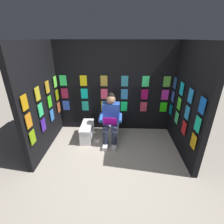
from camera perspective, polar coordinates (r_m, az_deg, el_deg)
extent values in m
plane|color=#B2A899|center=(3.26, -0.32, -21.04)|extent=(30.00, 30.00, 0.00)
cube|color=black|center=(4.25, 0.83, 8.29)|extent=(3.03, 0.10, 2.29)
cube|color=blue|center=(4.55, -15.61, 2.18)|extent=(0.17, 0.01, 0.26)
cube|color=teal|center=(4.41, -9.26, 2.12)|extent=(0.17, 0.01, 0.26)
cube|color=#A9A909|center=(4.34, -2.62, 2.04)|extent=(0.17, 0.01, 0.26)
cube|color=#10D969|center=(4.33, 4.15, 1.92)|extent=(0.17, 0.01, 0.26)
cube|color=#CD3B53|center=(4.37, 10.87, 1.78)|extent=(0.17, 0.01, 0.26)
cube|color=#29DD0F|center=(4.48, 17.37, 1.62)|extent=(0.17, 0.01, 0.26)
cube|color=#9D1D47|center=(4.43, -16.09, 6.21)|extent=(0.17, 0.01, 0.26)
cube|color=#0BC3B8|center=(4.30, -9.56, 6.28)|extent=(0.17, 0.01, 0.26)
cube|color=#DE4162|center=(4.23, -2.71, 6.27)|extent=(0.17, 0.01, 0.26)
cube|color=teal|center=(4.21, 4.29, 6.16)|extent=(0.17, 0.01, 0.26)
cube|color=#A30C54|center=(4.26, 11.23, 5.97)|extent=(0.17, 0.01, 0.26)
cube|color=#C72AA2|center=(4.37, 17.92, 5.70)|extent=(0.17, 0.01, 0.26)
cube|color=#34D369|center=(4.35, -16.61, 10.42)|extent=(0.17, 0.01, 0.26)
cube|color=yellow|center=(4.21, -9.88, 10.64)|extent=(0.17, 0.01, 0.26)
cube|color=#AF8C32|center=(4.13, -2.80, 10.71)|extent=(0.17, 0.01, 0.26)
cube|color=teal|center=(4.12, 4.44, 10.62)|extent=(0.17, 0.01, 0.26)
cube|color=#33DB70|center=(4.17, 11.61, 10.36)|extent=(0.17, 0.01, 0.26)
cube|color=#55A435|center=(4.28, 18.50, 9.97)|extent=(0.17, 0.01, 0.26)
cube|color=black|center=(3.65, 24.92, 3.22)|extent=(0.10, 1.75, 2.29)
cube|color=#0976A5|center=(4.40, 19.69, 0.88)|extent=(0.01, 0.17, 0.26)
cube|color=#4AEE80|center=(4.00, 21.47, -1.80)|extent=(0.01, 0.17, 0.26)
cube|color=red|center=(3.61, 23.65, -5.06)|extent=(0.01, 0.17, 0.26)
cube|color=gold|center=(3.24, 26.38, -9.07)|extent=(0.01, 0.17, 0.26)
cube|color=blue|center=(4.29, 20.32, 5.01)|extent=(0.01, 0.17, 0.26)
cube|color=#4CED32|center=(3.87, 22.22, 2.69)|extent=(0.01, 0.17, 0.26)
cube|color=#2D94D3|center=(3.47, 24.57, -0.18)|extent=(0.01, 0.17, 0.26)
cube|color=#1AC999|center=(3.08, 27.53, -3.79)|extent=(0.01, 0.17, 0.26)
cube|color=#2A4D98|center=(4.19, 20.98, 9.34)|extent=(0.01, 0.17, 0.26)
cube|color=#16C8E1|center=(3.77, 23.03, 7.45)|extent=(0.01, 0.17, 0.26)
cube|color=#268EDC|center=(3.35, 25.56, 5.06)|extent=(0.01, 0.17, 0.26)
cube|color=blue|center=(2.95, 28.77, 2.00)|extent=(0.01, 0.17, 0.26)
cube|color=black|center=(3.75, -23.57, 3.97)|extent=(0.10, 1.75, 2.29)
cube|color=#79A512|center=(3.34, -25.81, -7.90)|extent=(0.01, 0.17, 0.26)
cube|color=#4622AA|center=(3.70, -22.64, -4.13)|extent=(0.01, 0.17, 0.26)
cube|color=#3881E1|center=(4.08, -20.08, -1.04)|extent=(0.01, 0.17, 0.26)
cube|color=#BA572E|center=(4.48, -17.96, 1.52)|extent=(0.01, 0.17, 0.26)
cube|color=orange|center=(3.19, -26.89, -2.74)|extent=(0.01, 0.17, 0.26)
cube|color=#36DA7D|center=(3.56, -23.50, 0.65)|extent=(0.01, 0.17, 0.26)
cube|color=#43D920|center=(3.95, -20.77, 3.38)|extent=(0.01, 0.17, 0.26)
cube|color=olive|center=(4.36, -18.53, 5.60)|extent=(0.01, 0.17, 0.26)
cube|color=orange|center=(3.07, -28.07, 2.89)|extent=(0.01, 0.17, 0.26)
cube|color=gold|center=(3.45, -24.43, 5.77)|extent=(0.01, 0.17, 0.26)
cube|color=gold|center=(3.86, -21.51, 8.05)|extent=(0.01, 0.17, 0.26)
cube|color=#73F048|center=(4.27, -19.13, 9.87)|extent=(0.01, 0.17, 0.26)
cylinder|color=white|center=(4.16, -0.32, -6.32)|extent=(0.38, 0.38, 0.40)
cylinder|color=white|center=(4.05, -0.32, -3.74)|extent=(0.41, 0.41, 0.02)
cube|color=white|center=(4.21, -0.08, -0.06)|extent=(0.38, 0.19, 0.36)
cylinder|color=white|center=(4.13, -0.16, -0.57)|extent=(0.39, 0.08, 0.39)
cube|color=blue|center=(3.91, -0.35, -0.43)|extent=(0.40, 0.23, 0.52)
sphere|color=tan|center=(3.74, -0.40, 4.31)|extent=(0.21, 0.21, 0.21)
sphere|color=black|center=(3.75, -0.37, 5.45)|extent=(0.17, 0.17, 0.17)
cylinder|color=#23283D|center=(3.84, 0.94, -5.05)|extent=(0.16, 0.40, 0.15)
cylinder|color=#23283D|center=(3.85, -2.05, -4.95)|extent=(0.16, 0.40, 0.15)
cylinder|color=#23283D|center=(3.80, 0.77, -9.36)|extent=(0.12, 0.12, 0.42)
cylinder|color=#23283D|center=(3.81, -2.27, -9.25)|extent=(0.12, 0.12, 0.42)
cube|color=white|center=(3.85, 0.71, -11.93)|extent=(0.12, 0.26, 0.09)
cube|color=white|center=(3.86, -2.32, -11.80)|extent=(0.12, 0.26, 0.09)
cylinder|color=blue|center=(3.75, 2.81, -2.04)|extent=(0.09, 0.31, 0.13)
cylinder|color=blue|center=(3.78, -3.88, -1.84)|extent=(0.09, 0.31, 0.13)
cube|color=#B80EAD|center=(3.62, -0.74, -3.28)|extent=(0.30, 0.14, 0.23)
cube|color=silver|center=(4.16, -8.61, -6.93)|extent=(0.27, 0.66, 0.36)
cube|color=white|center=(4.07, -8.78, -4.59)|extent=(0.28, 0.69, 0.03)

